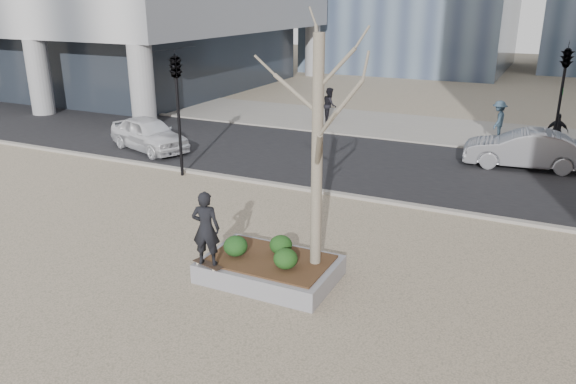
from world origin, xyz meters
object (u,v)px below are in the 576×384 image
at_px(planter, 270,269).
at_px(skateboard, 208,265).
at_px(skateboarder, 206,228).
at_px(police_car, 149,134).

height_order(planter, skateboard, skateboard).
distance_m(planter, skateboard, 1.43).
distance_m(planter, skateboarder, 1.82).
distance_m(skateboard, skateboarder, 0.89).
bearing_deg(skateboarder, skateboard, 180.00).
distance_m(skateboarder, police_car, 12.34).
relative_size(planter, police_car, 0.73).
bearing_deg(police_car, skateboard, -115.87).
xyz_separation_m(skateboard, police_car, (-8.68, 8.74, 0.23)).
distance_m(planter, police_car, 12.56).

